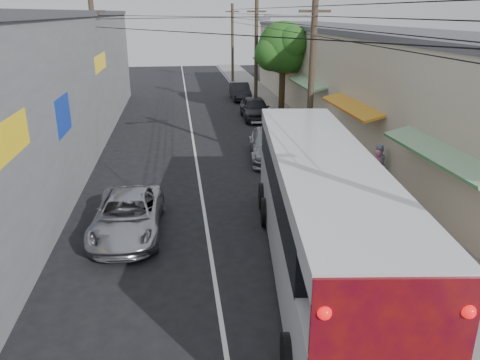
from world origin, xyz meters
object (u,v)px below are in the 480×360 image
object	(u,v)px
parked_suv	(270,145)
pedestrian_far	(377,164)
jeepney	(128,215)
pedestrian_near	(376,167)
parked_car_far	(240,91)
parked_car_mid	(255,108)
coach_bus	(319,211)

from	to	relation	value
parked_suv	pedestrian_far	world-z (taller)	pedestrian_far
jeepney	pedestrian_near	xyz separation A→B (m)	(10.13, 3.13, 0.24)
pedestrian_near	pedestrian_far	size ratio (longest dim) A/B	0.91
parked_suv	pedestrian_near	xyz separation A→B (m)	(3.67, -4.83, 0.18)
pedestrian_near	parked_car_far	bearing A→B (deg)	-66.71
parked_suv	parked_car_far	world-z (taller)	parked_suv
pedestrian_far	parked_car_far	bearing A→B (deg)	-96.78
jeepney	parked_car_mid	distance (m)	18.82
coach_bus	parked_suv	xyz separation A→B (m)	(0.79, 11.07, -1.13)
jeepney	parked_suv	xyz separation A→B (m)	(6.47, 7.97, 0.06)
pedestrian_far	pedestrian_near	bearing A→B (deg)	38.88
parked_car_far	pedestrian_near	bearing A→B (deg)	-82.22
parked_car_far	pedestrian_near	xyz separation A→B (m)	(2.87, -22.23, 0.21)
jeepney	pedestrian_far	world-z (taller)	pedestrian_far
parked_suv	parked_car_mid	xyz separation A→B (m)	(0.80, 9.40, 0.04)
parked_car_far	pedestrian_near	distance (m)	22.42
parked_car_far	pedestrian_far	world-z (taller)	pedestrian_far
parked_suv	parked_car_far	size ratio (longest dim) A/B	1.17
coach_bus	pedestrian_far	distance (m)	7.93
pedestrian_near	pedestrian_far	xyz separation A→B (m)	(0.13, 0.18, 0.08)
parked_suv	parked_car_mid	bearing A→B (deg)	91.93
coach_bus	pedestrian_far	bearing A→B (deg)	61.24
parked_car_mid	parked_car_far	xyz separation A→B (m)	(0.00, 8.00, -0.07)
parked_car_mid	pedestrian_near	distance (m)	14.52
coach_bus	parked_car_far	world-z (taller)	coach_bus
parked_car_mid	parked_suv	bearing A→B (deg)	-94.19
pedestrian_near	parked_car_mid	bearing A→B (deg)	-62.67
parked_suv	parked_car_mid	distance (m)	9.43
coach_bus	pedestrian_far	world-z (taller)	coach_bus
parked_car_far	pedestrian_near	world-z (taller)	pedestrian_near
jeepney	parked_suv	world-z (taller)	parked_suv
parked_car_mid	parked_car_far	world-z (taller)	parked_car_mid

